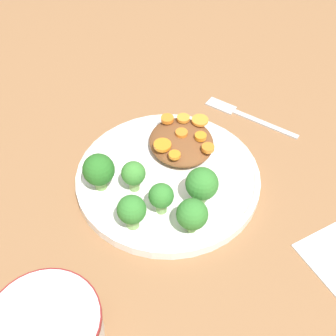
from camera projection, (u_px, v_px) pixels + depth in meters
name	position (u px, v px, depth m)	size (l,w,h in m)	color
ground_plane	(168.00, 181.00, 0.74)	(4.00, 4.00, 0.00)	#8C603D
plate	(168.00, 177.00, 0.73)	(0.29, 0.29, 0.02)	white
dip_bowl	(47.00, 328.00, 0.54)	(0.13, 0.13, 0.05)	silver
stew_mound	(181.00, 142.00, 0.75)	(0.10, 0.11, 0.03)	brown
broccoli_floret_0	(98.00, 169.00, 0.68)	(0.05, 0.05, 0.06)	#759E51
broccoli_floret_1	(192.00, 215.00, 0.63)	(0.04, 0.04, 0.06)	#759E51
broccoli_floret_2	(133.00, 174.00, 0.68)	(0.04, 0.04, 0.05)	#7FA85B
broccoli_floret_3	(132.00, 211.00, 0.63)	(0.04, 0.04, 0.06)	#7FA85B
broccoli_floret_4	(161.00, 197.00, 0.65)	(0.04, 0.04, 0.05)	#7FA85B
broccoli_floret_5	(202.00, 184.00, 0.66)	(0.05, 0.05, 0.06)	#7FA85B
carrot_slice_0	(175.00, 155.00, 0.71)	(0.02, 0.02, 0.01)	orange
carrot_slice_1	(201.00, 136.00, 0.74)	(0.02, 0.02, 0.01)	orange
carrot_slice_2	(208.00, 148.00, 0.72)	(0.02, 0.02, 0.01)	orange
carrot_slice_3	(167.00, 119.00, 0.77)	(0.02, 0.02, 0.01)	orange
carrot_slice_4	(200.00, 120.00, 0.77)	(0.03, 0.03, 0.00)	orange
carrot_slice_5	(182.00, 133.00, 0.75)	(0.02, 0.02, 0.01)	orange
carrot_slice_6	(160.00, 145.00, 0.73)	(0.03, 0.03, 0.01)	orange
carrot_slice_7	(183.00, 118.00, 0.77)	(0.02, 0.02, 0.01)	orange
fork	(242.00, 114.00, 0.84)	(0.13, 0.14, 0.01)	#B7B7B7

